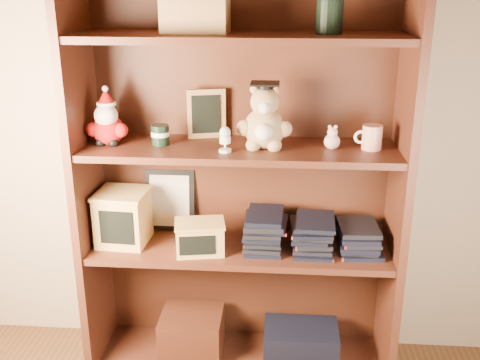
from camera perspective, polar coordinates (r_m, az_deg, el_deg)
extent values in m
cube|color=tan|center=(2.17, 2.27, 12.44)|extent=(3.00, 0.04, 2.50)
cube|color=#462114|center=(2.21, -15.27, -0.09)|extent=(0.03, 0.35, 1.60)
cube|color=#462114|center=(2.13, 15.88, -0.92)|extent=(0.03, 0.35, 1.60)
cube|color=#411E11|center=(2.25, 0.33, 0.92)|extent=(1.20, 0.02, 1.60)
cube|color=#462114|center=(2.46, 0.00, -17.45)|extent=(1.14, 0.33, 0.02)
cube|color=#462114|center=(1.98, 0.00, 14.30)|extent=(1.14, 0.33, 0.02)
cube|color=#411E11|center=(2.42, -4.90, -15.23)|extent=(0.25, 0.22, 0.18)
cube|color=black|center=(2.41, 6.18, -16.07)|extent=(0.30, 0.20, 0.14)
cube|color=#9E7547|center=(1.99, -4.50, 16.37)|extent=(0.22, 0.18, 0.12)
cylinder|color=black|center=(1.97, 9.09, 16.03)|extent=(0.09, 0.09, 0.11)
cube|color=#462114|center=(2.20, 0.00, -6.96)|extent=(1.14, 0.33, 0.02)
cube|color=#462114|center=(2.05, 0.00, 3.10)|extent=(1.14, 0.33, 0.02)
sphere|color=#A50F0F|center=(2.13, -13.22, 4.98)|extent=(0.11, 0.11, 0.11)
sphere|color=#A50F0F|center=(2.12, -14.73, 4.97)|extent=(0.05, 0.05, 0.05)
sphere|color=#A50F0F|center=(2.09, -12.02, 4.97)|extent=(0.05, 0.05, 0.05)
sphere|color=black|center=(2.12, -13.98, 3.72)|extent=(0.04, 0.04, 0.04)
sphere|color=black|center=(2.10, -12.75, 3.71)|extent=(0.04, 0.04, 0.04)
sphere|color=white|center=(2.10, -13.46, 6.39)|extent=(0.09, 0.09, 0.09)
sphere|color=#D8B293|center=(2.11, -13.38, 6.98)|extent=(0.06, 0.06, 0.06)
cone|color=#A50F0F|center=(2.10, -13.48, 8.24)|extent=(0.07, 0.07, 0.06)
sphere|color=white|center=(2.09, -13.55, 9.01)|extent=(0.02, 0.02, 0.02)
cylinder|color=white|center=(2.10, -13.43, 7.56)|extent=(0.07, 0.07, 0.01)
cylinder|color=black|center=(2.08, -8.09, 4.55)|extent=(0.06, 0.06, 0.07)
cylinder|color=beige|center=(2.08, -8.10, 4.68)|extent=(0.07, 0.07, 0.02)
cube|color=#9E7547|center=(2.15, -3.42, 6.75)|extent=(0.15, 0.06, 0.19)
cube|color=black|center=(2.14, -3.46, 6.68)|extent=(0.11, 0.03, 0.15)
cube|color=#9E7547|center=(2.20, -3.27, 4.94)|extent=(0.08, 0.08, 0.01)
cylinder|color=white|center=(1.98, -1.52, 3.01)|extent=(0.04, 0.04, 0.01)
cone|color=white|center=(1.97, -1.52, 3.55)|extent=(0.02, 0.02, 0.03)
cylinder|color=white|center=(1.97, -1.53, 4.09)|extent=(0.04, 0.04, 0.02)
ellipsoid|color=silver|center=(1.96, -1.53, 4.79)|extent=(0.04, 0.04, 0.05)
sphere|color=tan|center=(2.02, 2.50, 5.26)|extent=(0.15, 0.15, 0.15)
sphere|color=white|center=(1.96, 2.43, 4.90)|extent=(0.06, 0.06, 0.06)
sphere|color=tan|center=(2.01, 0.49, 5.31)|extent=(0.06, 0.06, 0.06)
sphere|color=tan|center=(2.00, 4.47, 5.21)|extent=(0.06, 0.06, 0.06)
sphere|color=tan|center=(2.00, 1.36, 3.59)|extent=(0.05, 0.05, 0.05)
sphere|color=tan|center=(1.99, 3.51, 3.54)|extent=(0.05, 0.05, 0.05)
sphere|color=tan|center=(2.00, 2.54, 7.93)|extent=(0.10, 0.10, 0.10)
sphere|color=white|center=(1.96, 2.49, 7.38)|extent=(0.04, 0.04, 0.04)
sphere|color=tan|center=(2.01, 1.49, 9.21)|extent=(0.03, 0.03, 0.03)
sphere|color=tan|center=(2.00, 3.65, 9.16)|extent=(0.03, 0.03, 0.03)
cylinder|color=black|center=(1.99, 2.56, 9.43)|extent=(0.05, 0.05, 0.02)
cube|color=black|center=(1.99, 2.57, 9.77)|extent=(0.10, 0.10, 0.01)
cylinder|color=#A50F0F|center=(1.97, 3.95, 9.30)|extent=(0.00, 0.05, 0.03)
sphere|color=#D8A7A8|center=(2.04, 9.33, 3.87)|extent=(0.06, 0.06, 0.06)
sphere|color=#D8A7A8|center=(2.03, 9.38, 4.79)|extent=(0.04, 0.04, 0.04)
sphere|color=#D8A7A8|center=(2.03, 9.12, 5.35)|extent=(0.01, 0.01, 0.01)
sphere|color=#D8A7A8|center=(2.03, 9.70, 5.34)|extent=(0.01, 0.01, 0.01)
cylinder|color=silver|center=(2.05, 13.27, 4.24)|extent=(0.07, 0.07, 0.09)
torus|color=white|center=(2.05, 12.17, 4.28)|extent=(0.05, 0.01, 0.05)
cube|color=black|center=(2.31, -7.12, -2.02)|extent=(0.20, 0.05, 0.25)
cube|color=beige|center=(2.30, -7.17, -2.11)|extent=(0.16, 0.03, 0.21)
cube|color=tan|center=(2.23, -11.76, -3.80)|extent=(0.19, 0.19, 0.20)
cube|color=black|center=(2.15, -12.43, -4.77)|extent=(0.13, 0.01, 0.13)
cube|color=tan|center=(2.19, -11.95, -1.32)|extent=(0.20, 0.20, 0.01)
cube|color=tan|center=(2.12, -4.10, -5.90)|extent=(0.20, 0.15, 0.11)
cube|color=black|center=(2.07, -4.35, -6.65)|extent=(0.13, 0.03, 0.07)
cube|color=tan|center=(2.10, -4.13, -4.42)|extent=(0.21, 0.16, 0.01)
cube|color=black|center=(2.18, 2.49, -6.56)|extent=(0.14, 0.20, 0.02)
cube|color=black|center=(2.18, 2.50, -6.18)|extent=(0.14, 0.20, 0.02)
cube|color=black|center=(2.17, 2.50, -5.80)|extent=(0.14, 0.20, 0.02)
cube|color=black|center=(2.16, 2.51, -5.42)|extent=(0.14, 0.20, 0.02)
cube|color=black|center=(2.16, 2.51, -5.03)|extent=(0.14, 0.20, 0.02)
cube|color=black|center=(2.15, 2.52, -4.65)|extent=(0.14, 0.20, 0.02)
cube|color=black|center=(2.14, 2.53, -4.26)|extent=(0.14, 0.20, 0.02)
cube|color=black|center=(2.14, 2.53, -3.86)|extent=(0.14, 0.20, 0.02)
cube|color=black|center=(2.13, 2.54, -3.47)|extent=(0.14, 0.20, 0.02)
cube|color=black|center=(2.19, 7.27, -6.68)|extent=(0.14, 0.20, 0.02)
cube|color=black|center=(2.18, 7.29, -6.30)|extent=(0.14, 0.20, 0.02)
cube|color=black|center=(2.17, 7.31, -5.92)|extent=(0.14, 0.20, 0.02)
cube|color=black|center=(2.16, 7.32, -5.54)|extent=(0.14, 0.20, 0.02)
cube|color=black|center=(2.16, 7.34, -5.15)|extent=(0.14, 0.20, 0.02)
cube|color=black|center=(2.15, 7.36, -4.77)|extent=(0.14, 0.20, 0.02)
cube|color=black|center=(2.15, 7.38, -4.38)|extent=(0.14, 0.20, 0.02)
cube|color=black|center=(2.14, 7.40, -3.99)|extent=(0.14, 0.20, 0.02)
cube|color=black|center=(2.13, 7.42, -3.59)|extent=(0.14, 0.20, 0.02)
cube|color=black|center=(2.20, 11.95, -6.75)|extent=(0.14, 0.20, 0.02)
cube|color=black|center=(2.20, 11.98, -6.38)|extent=(0.14, 0.20, 0.02)
cube|color=black|center=(2.19, 12.01, -6.00)|extent=(0.14, 0.20, 0.02)
cube|color=black|center=(2.18, 12.04, -5.62)|extent=(0.14, 0.20, 0.02)
cube|color=black|center=(2.18, 12.07, -5.24)|extent=(0.14, 0.20, 0.02)
cube|color=black|center=(2.17, 12.10, -4.85)|extent=(0.14, 0.20, 0.02)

